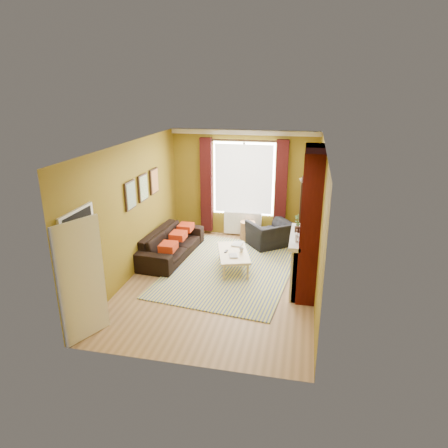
{
  "coord_description": "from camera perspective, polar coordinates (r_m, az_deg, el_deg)",
  "views": [
    {
      "loc": [
        1.61,
        -7.35,
        3.86
      ],
      "look_at": [
        0.0,
        0.25,
        1.15
      ],
      "focal_mm": 32.0,
      "sensor_mm": 36.0,
      "label": 1
    }
  ],
  "objects": [
    {
      "name": "floor_lamp",
      "position": [
        10.07,
        11.28,
        4.34
      ],
      "size": [
        0.26,
        0.26,
        1.69
      ],
      "rotation": [
        0.0,
        0.0,
        0.05
      ],
      "color": "black",
      "rests_on": "ground"
    },
    {
      "name": "tv_remote",
      "position": [
        8.74,
        0.29,
        -3.92
      ],
      "size": [
        0.06,
        0.15,
        0.02
      ],
      "rotation": [
        0.0,
        0.0,
        -0.11
      ],
      "color": "#242427",
      "rests_on": "coffee_table"
    },
    {
      "name": "coffee_table",
      "position": [
        8.76,
        1.33,
        -4.25
      ],
      "size": [
        0.95,
        1.37,
        0.41
      ],
      "rotation": [
        0.0,
        0.0,
        0.29
      ],
      "color": "tan",
      "rests_on": "ground"
    },
    {
      "name": "ground",
      "position": [
        8.45,
        -0.36,
        -7.93
      ],
      "size": [
        5.5,
        5.5,
        0.0
      ],
      "primitive_type": "plane",
      "color": "olive",
      "rests_on": "ground"
    },
    {
      "name": "book_a",
      "position": [
        8.52,
        0.73,
        -4.55
      ],
      "size": [
        0.24,
        0.28,
        0.02
      ],
      "primitive_type": "imported",
      "rotation": [
        0.0,
        0.0,
        0.27
      ],
      "color": "#999999",
      "rests_on": "coffee_table"
    },
    {
      "name": "mug",
      "position": [
        8.73,
        2.5,
        -3.7
      ],
      "size": [
        0.14,
        0.14,
        0.09
      ],
      "primitive_type": "imported",
      "rotation": [
        0.0,
        0.0,
        0.68
      ],
      "color": "#999999",
      "rests_on": "coffee_table"
    },
    {
      "name": "book_b",
      "position": [
        9.16,
        1.23,
        -2.8
      ],
      "size": [
        0.25,
        0.32,
        0.02
      ],
      "primitive_type": "imported",
      "rotation": [
        0.0,
        0.0,
        -0.09
      ],
      "color": "#999999",
      "rests_on": "coffee_table"
    },
    {
      "name": "armchair",
      "position": [
        10.08,
        6.58,
        -1.45
      ],
      "size": [
        1.32,
        1.3,
        0.65
      ],
      "primitive_type": "imported",
      "rotation": [
        0.0,
        0.0,
        3.8
      ],
      "color": "black",
      "rests_on": "ground"
    },
    {
      "name": "striped_rug",
      "position": [
        8.86,
        0.9,
        -6.5
      ],
      "size": [
        3.0,
        3.87,
        0.02
      ],
      "rotation": [
        0.0,
        0.0,
        -0.12
      ],
      "color": "#374F98",
      "rests_on": "ground"
    },
    {
      "name": "room_walls",
      "position": [
        8.08,
        4.4,
        1.32
      ],
      "size": [
        3.82,
        5.54,
        2.83
      ],
      "color": "olive",
      "rests_on": "ground"
    },
    {
      "name": "sofa",
      "position": [
        9.5,
        -7.56,
        -2.82
      ],
      "size": [
        1.05,
        2.27,
        0.64
      ],
      "primitive_type": "imported",
      "rotation": [
        0.0,
        0.0,
        1.49
      ],
      "color": "black",
      "rests_on": "ground"
    },
    {
      "name": "wicker_stool",
      "position": [
        10.49,
        3.41,
        -0.95
      ],
      "size": [
        0.47,
        0.47,
        0.49
      ],
      "rotation": [
        0.0,
        0.0,
        0.21
      ],
      "color": "#9E6E44",
      "rests_on": "ground"
    }
  ]
}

